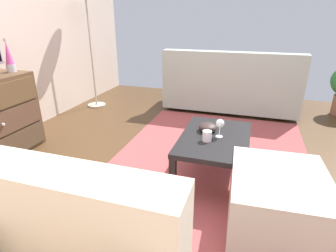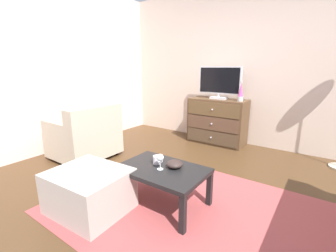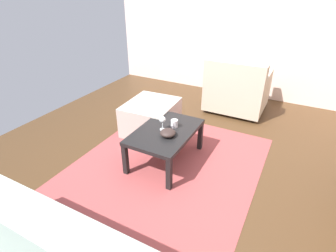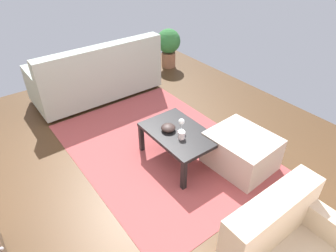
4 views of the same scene
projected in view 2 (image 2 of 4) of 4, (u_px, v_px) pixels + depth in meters
ground_plane at (184, 197)px, 2.52m from camera, size 5.55×4.89×0.05m
wall_accent_rear at (252, 67)px, 3.93m from camera, size 5.55×0.12×2.71m
wall_plain_left at (47, 67)px, 3.60m from camera, size 0.12×4.89×2.71m
area_rug at (190, 210)px, 2.25m from camera, size 2.60×1.90×0.01m
dresser at (217, 121)px, 4.17m from camera, size 1.00×0.49×0.81m
tv at (220, 82)px, 4.02m from camera, size 0.77×0.18×0.57m
lava_lamp at (241, 92)px, 3.77m from camera, size 0.09×0.09×0.33m
coffee_table at (162, 173)px, 2.28m from camera, size 0.86×0.57×0.39m
wine_glass at (160, 158)px, 2.21m from camera, size 0.07×0.07×0.16m
mug at (157, 160)px, 2.35m from camera, size 0.11×0.08×0.08m
bowl_decorative at (174, 164)px, 2.27m from camera, size 0.16×0.16×0.07m
armchair at (86, 136)px, 3.47m from camera, size 0.80×0.85×0.82m
ottoman at (89, 191)px, 2.20m from camera, size 0.73×0.64×0.41m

